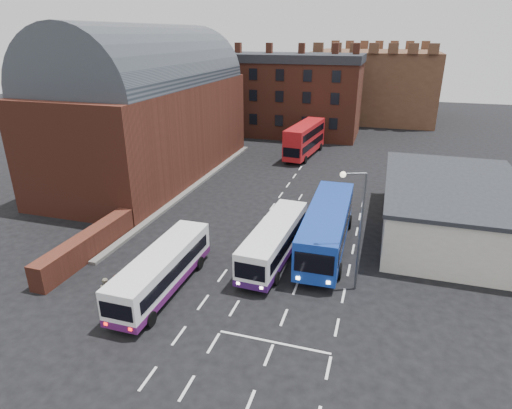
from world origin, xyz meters
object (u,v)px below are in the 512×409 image
(bus_white_inbound, at_px, (274,239))
(bus_blue, at_px, (327,225))
(pedestrian_beige, at_px, (106,290))
(street_lamp, at_px, (357,221))
(pedestrian_red, at_px, (117,286))
(bus_red_double, at_px, (305,139))
(bus_white_outbound, at_px, (162,268))

(bus_white_inbound, height_order, bus_blue, bus_blue)
(bus_white_inbound, xyz_separation_m, pedestrian_beige, (-8.31, -7.93, -0.80))
(street_lamp, xyz_separation_m, pedestrian_red, (-13.56, -5.12, -3.93))
(bus_white_inbound, distance_m, bus_blue, 4.20)
(pedestrian_beige, bearing_deg, bus_red_double, -83.92)
(pedestrian_red, bearing_deg, bus_white_inbound, -173.58)
(bus_blue, height_order, street_lamp, street_lamp)
(bus_blue, distance_m, bus_red_double, 26.20)
(bus_white_inbound, distance_m, pedestrian_beige, 11.52)
(bus_white_outbound, height_order, pedestrian_red, bus_white_outbound)
(bus_white_outbound, bearing_deg, pedestrian_red, -145.34)
(bus_white_inbound, height_order, pedestrian_red, bus_white_inbound)
(bus_white_outbound, relative_size, bus_blue, 0.79)
(pedestrian_beige, bearing_deg, pedestrian_red, -113.64)
(pedestrian_red, bearing_deg, bus_red_double, -134.09)
(bus_blue, bearing_deg, bus_white_inbound, 37.35)
(bus_blue, relative_size, street_lamp, 1.56)
(bus_white_outbound, distance_m, street_lamp, 12.22)
(bus_blue, distance_m, pedestrian_beige, 15.71)
(bus_red_double, xyz_separation_m, street_lamp, (8.99, -30.26, 2.47))
(bus_white_outbound, relative_size, street_lamp, 1.24)
(street_lamp, bearing_deg, bus_red_double, 106.54)
(street_lamp, height_order, pedestrian_red, street_lamp)
(bus_red_double, relative_size, pedestrian_red, 6.95)
(bus_white_outbound, relative_size, bus_white_inbound, 0.97)
(bus_blue, distance_m, pedestrian_red, 15.09)
(bus_white_inbound, relative_size, bus_red_double, 0.93)
(street_lamp, distance_m, pedestrian_red, 15.01)
(bus_blue, xyz_separation_m, pedestrian_red, (-11.21, -10.03, -1.19))
(street_lamp, relative_size, pedestrian_beige, 4.99)
(bus_white_outbound, xyz_separation_m, street_lamp, (11.27, 3.54, 3.15))
(bus_white_inbound, relative_size, pedestrian_red, 6.46)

